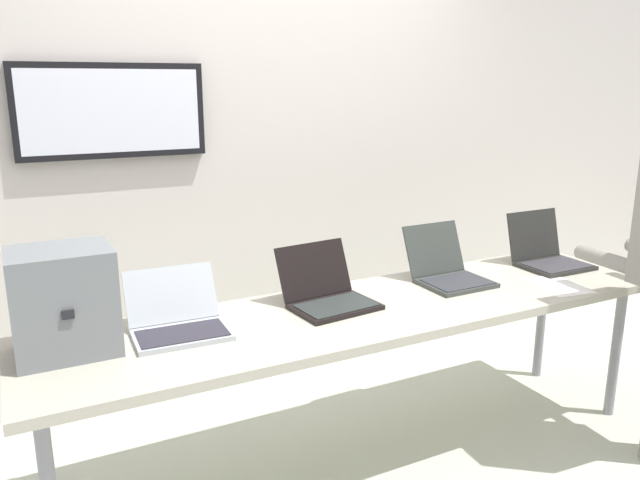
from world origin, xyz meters
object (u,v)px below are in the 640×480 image
Objects in this scene: equipment_box at (64,301)px; laptop_station_2 at (447,270)px; laptop_station_0 at (178,319)px; laptop_station_1 at (327,292)px; laptop_station_3 at (547,254)px; workbench at (368,317)px.

equipment_box is 1.04× the size of laptop_station_2.
laptop_station_0 is at bearing 0.24° from equipment_box.
laptop_station_1 is 1.33m from laptop_station_3.
laptop_station_3 reaches higher than laptop_station_2.
laptop_station_2 is at bearing 0.90° from equipment_box.
laptop_station_0 is 0.97× the size of laptop_station_1.
workbench is 7.45× the size of laptop_station_1.
laptop_station_2 reaches higher than laptop_station_1.
laptop_station_3 is (0.65, -0.02, 0.00)m from laptop_station_2.
laptop_station_1 is (-0.15, 0.10, 0.11)m from workbench.
laptop_station_3 is at bearing 0.21° from laptop_station_0.
laptop_station_3 reaches higher than laptop_station_0.
workbench is at bearing -34.87° from laptop_station_1.
laptop_station_0 is 0.66m from laptop_station_1.
equipment_box is at bearing -179.10° from laptop_station_2.
equipment_box reaches higher than laptop_station_2.
laptop_station_3 reaches higher than laptop_station_1.
workbench is 7.45× the size of equipment_box.
laptop_station_0 is 1.34m from laptop_station_2.
laptop_station_2 is at bearing 1.09° from laptop_station_0.
equipment_box is 2.40m from laptop_station_3.
laptop_station_2 is at bearing 178.38° from laptop_station_3.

